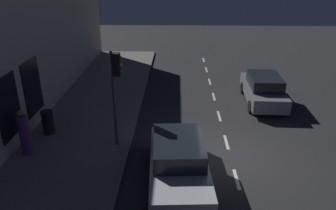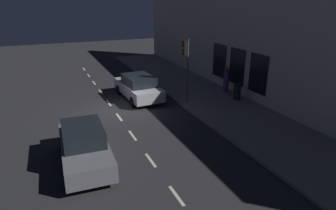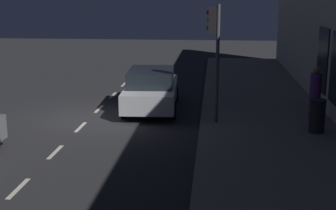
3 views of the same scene
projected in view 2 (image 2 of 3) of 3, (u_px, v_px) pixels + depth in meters
ground_plane at (115, 111)px, 18.09m from camera, size 60.00×60.00×0.00m
sidewalk at (207, 97)px, 20.37m from camera, size 4.50×32.00×0.15m
building_facade at (243, 40)px, 20.08m from camera, size 0.65×32.00×7.40m
lane_centre_line at (119, 117)px, 17.22m from camera, size 0.12×27.20×0.01m
traffic_light at (186, 57)px, 18.33m from camera, size 0.46×0.32×3.90m
parked_car_0 at (84, 146)px, 12.24m from camera, size 2.00×4.55×1.58m
parked_car_1 at (138, 87)px, 20.11m from camera, size 2.16×4.68×1.58m
pedestrian_0 at (226, 80)px, 20.94m from camera, size 0.46×0.46×1.83m
trash_bin at (237, 92)px, 19.52m from camera, size 0.50×0.50×1.04m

